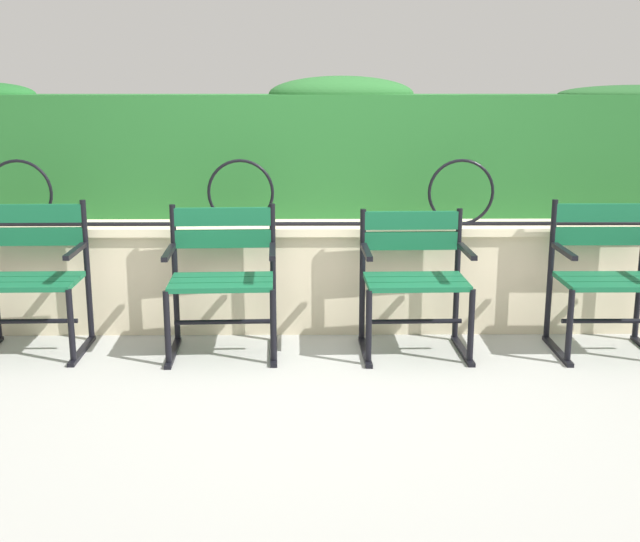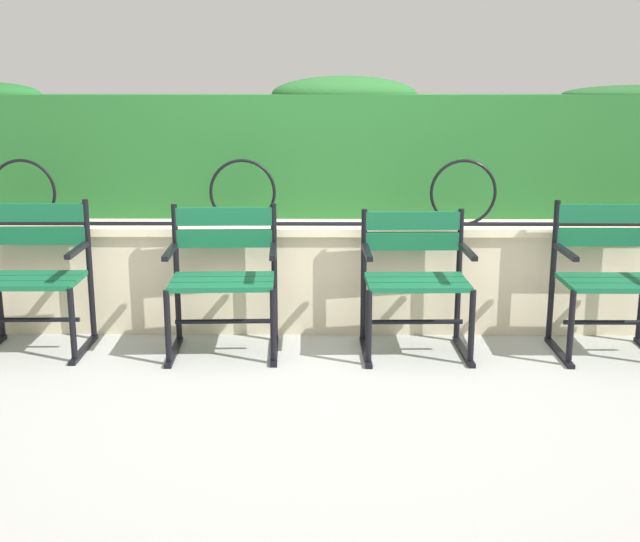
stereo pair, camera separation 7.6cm
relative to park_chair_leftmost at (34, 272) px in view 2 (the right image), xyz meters
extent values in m
plane|color=#9E9E99|center=(1.71, -0.41, -0.47)|extent=(60.00, 60.00, 0.00)
cube|color=beige|center=(1.71, 0.44, -0.15)|extent=(8.08, 0.35, 0.64)
cube|color=beige|center=(1.71, 0.44, 0.20)|extent=(8.08, 0.41, 0.05)
cylinder|color=black|center=(1.71, 0.36, 0.23)|extent=(7.52, 0.02, 0.02)
torus|color=black|center=(-0.16, 0.36, 0.43)|extent=(0.42, 0.02, 0.42)
torus|color=black|center=(1.22, 0.36, 0.43)|extent=(0.42, 0.02, 0.42)
torus|color=black|center=(2.60, 0.36, 0.43)|extent=(0.42, 0.02, 0.42)
cube|color=#236028|center=(1.71, 0.86, 0.62)|extent=(7.92, 0.49, 0.80)
ellipsoid|color=#225625|center=(1.86, 0.86, 1.03)|extent=(0.97, 0.45, 0.24)
cube|color=#145B38|center=(0.00, -0.21, -0.03)|extent=(0.58, 0.14, 0.03)
cube|color=#145B38|center=(0.00, -0.08, -0.03)|extent=(0.58, 0.14, 0.03)
cube|color=#145B38|center=(0.00, 0.06, -0.03)|extent=(0.58, 0.14, 0.03)
cube|color=#145B38|center=(0.00, 0.16, 0.33)|extent=(0.57, 0.04, 0.11)
cube|color=#145B38|center=(0.00, 0.16, 0.19)|extent=(0.57, 0.04, 0.11)
cylinder|color=black|center=(0.28, 0.17, -0.03)|extent=(0.04, 0.04, 0.88)
cylinder|color=black|center=(0.29, -0.26, -0.25)|extent=(0.04, 0.04, 0.44)
cube|color=black|center=(0.29, -0.07, -0.46)|extent=(0.05, 0.52, 0.02)
cube|color=black|center=(0.29, -0.07, 0.15)|extent=(0.04, 0.40, 0.03)
cylinder|color=black|center=(0.00, -0.08, -0.27)|extent=(0.54, 0.04, 0.03)
cube|color=#145B38|center=(1.14, -0.24, -0.03)|extent=(0.60, 0.15, 0.03)
cube|color=#145B38|center=(1.14, -0.10, -0.03)|extent=(0.60, 0.15, 0.03)
cube|color=#145B38|center=(1.13, 0.03, -0.03)|extent=(0.60, 0.15, 0.03)
cube|color=#145B38|center=(1.13, 0.14, 0.32)|extent=(0.60, 0.06, 0.11)
cube|color=#145B38|center=(1.13, 0.14, 0.18)|extent=(0.60, 0.06, 0.11)
cylinder|color=black|center=(1.42, 0.15, -0.04)|extent=(0.04, 0.04, 0.86)
cylinder|color=black|center=(1.44, -0.28, -0.25)|extent=(0.04, 0.04, 0.44)
cube|color=black|center=(1.44, -0.09, -0.46)|extent=(0.06, 0.52, 0.02)
cube|color=black|center=(1.44, -0.09, 0.15)|extent=(0.05, 0.40, 0.03)
cylinder|color=black|center=(0.83, 0.12, -0.04)|extent=(0.04, 0.04, 0.86)
cylinder|color=black|center=(0.85, -0.30, -0.25)|extent=(0.04, 0.04, 0.44)
cube|color=black|center=(0.84, -0.12, -0.46)|extent=(0.06, 0.52, 0.02)
cube|color=black|center=(0.84, -0.12, 0.15)|extent=(0.05, 0.40, 0.03)
cylinder|color=black|center=(1.14, -0.10, -0.27)|extent=(0.57, 0.05, 0.03)
cube|color=#145B38|center=(2.28, -0.24, -0.03)|extent=(0.59, 0.14, 0.03)
cube|color=#145B38|center=(2.27, -0.10, -0.03)|extent=(0.59, 0.14, 0.03)
cube|color=#145B38|center=(2.27, 0.04, -0.03)|extent=(0.59, 0.14, 0.03)
cube|color=#145B38|center=(2.27, 0.14, 0.29)|extent=(0.59, 0.05, 0.11)
cube|color=#145B38|center=(2.27, 0.14, 0.17)|extent=(0.59, 0.05, 0.11)
cylinder|color=black|center=(2.56, 0.15, -0.05)|extent=(0.04, 0.04, 0.83)
cylinder|color=black|center=(2.57, -0.28, -0.25)|extent=(0.04, 0.04, 0.44)
cube|color=black|center=(2.56, -0.09, -0.46)|extent=(0.05, 0.52, 0.02)
cube|color=black|center=(2.56, -0.09, 0.15)|extent=(0.05, 0.40, 0.03)
cylinder|color=black|center=(1.97, 0.13, -0.05)|extent=(0.04, 0.04, 0.83)
cylinder|color=black|center=(1.99, -0.30, -0.25)|extent=(0.04, 0.04, 0.44)
cube|color=black|center=(1.98, -0.11, -0.46)|extent=(0.05, 0.52, 0.02)
cube|color=black|center=(1.98, -0.11, 0.15)|extent=(0.05, 0.40, 0.03)
cylinder|color=black|center=(2.27, -0.10, -0.27)|extent=(0.56, 0.04, 0.03)
cube|color=#145B38|center=(3.41, -0.24, -0.03)|extent=(0.56, 0.13, 0.03)
cube|color=#145B38|center=(3.41, -0.10, -0.03)|extent=(0.56, 0.13, 0.03)
cube|color=#145B38|center=(3.41, 0.03, -0.03)|extent=(0.56, 0.13, 0.03)
cube|color=#145B38|center=(3.41, 0.14, 0.34)|extent=(0.56, 0.03, 0.11)
cube|color=#145B38|center=(3.41, 0.14, 0.19)|extent=(0.56, 0.03, 0.11)
cylinder|color=black|center=(3.13, 0.14, -0.03)|extent=(0.04, 0.04, 0.89)
cylinder|color=black|center=(3.13, -0.29, -0.25)|extent=(0.04, 0.04, 0.44)
cube|color=black|center=(3.13, -0.10, -0.46)|extent=(0.04, 0.52, 0.02)
cube|color=black|center=(3.13, -0.10, 0.15)|extent=(0.04, 0.40, 0.03)
cylinder|color=black|center=(3.41, -0.10, -0.27)|extent=(0.53, 0.03, 0.03)
camera|label=1|loc=(1.67, -4.66, 1.11)|focal=45.25mm
camera|label=2|loc=(1.75, -4.66, 1.11)|focal=45.25mm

